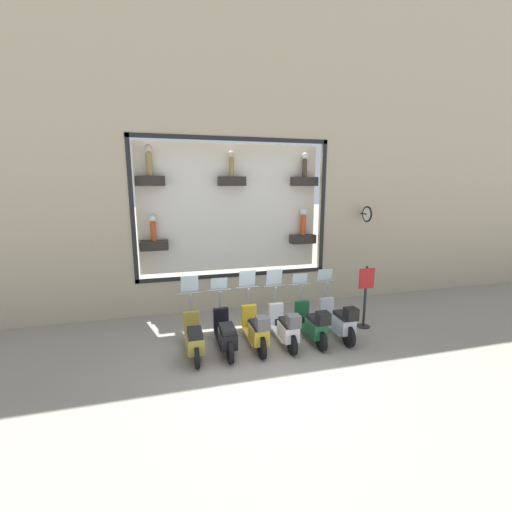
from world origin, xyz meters
The scene contains 9 objects.
ground_plane centered at (0.00, 0.00, 0.00)m, with size 120.00×120.00×0.00m, color gray.
building_facade centered at (3.60, 0.00, 5.57)m, with size 1.18×36.00×10.87m.
scooter_silver_0 centered at (0.56, -2.08, 0.48)m, with size 1.81×0.61×1.61m.
scooter_green_1 centered at (0.55, -1.35, 0.46)m, with size 1.80×0.60×1.53m.
scooter_white_2 centered at (0.56, -0.63, 0.47)m, with size 1.80×0.60×1.70m.
scooter_yellow_3 centered at (0.57, 0.09, 0.49)m, with size 1.81×0.61×1.71m.
scooter_black_4 centered at (0.62, 0.81, 0.43)m, with size 1.80×0.60×1.57m.
scooter_olive_5 centered at (0.62, 1.53, 0.42)m, with size 1.79×0.60×1.67m.
shop_sign_post centered at (1.03, -3.09, 0.92)m, with size 0.36×0.45×1.71m.
Camera 1 is at (-6.71, 2.05, 3.80)m, focal length 24.00 mm.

